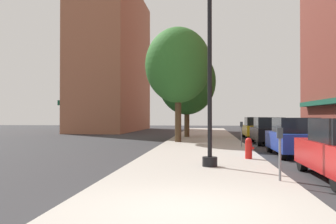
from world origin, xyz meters
The scene contains 12 objects.
ground_plane centered at (4.00, 18.00, 0.00)m, with size 90.00×90.00×0.00m, color #2D2D30.
sidewalk_slab centered at (0.00, 19.00, 0.06)m, with size 4.80×50.00×0.12m, color #A8A399.
building_far_background centered at (-11.01, 37.00, 8.38)m, with size 6.80×18.00×16.80m.
lamppost centered at (0.34, 5.50, 3.20)m, with size 0.48×0.48×5.90m.
fire_hydrant centered at (1.81, 7.80, 0.52)m, with size 0.33×0.26×0.79m.
parking_meter_near centered at (2.05, 3.04, 0.95)m, with size 0.14×0.09×1.31m.
parking_meter_far centered at (2.05, 13.47, 0.95)m, with size 0.14×0.09×1.31m.
tree_near centered at (-1.35, 22.52, 4.45)m, with size 4.53×4.53×6.94m.
tree_mid centered at (-1.58, 16.69, 4.93)m, with size 4.14×4.14×7.21m.
car_blue centered at (4.00, 10.11, 0.81)m, with size 1.80×4.30×1.66m.
car_black centered at (4.00, 16.90, 0.81)m, with size 1.80×4.30×1.66m.
car_yellow centered at (4.00, 22.93, 0.81)m, with size 1.80×4.30×1.66m.
Camera 1 is at (0.28, -6.32, 1.71)m, focal length 39.39 mm.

